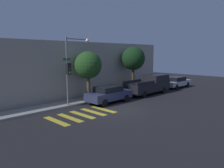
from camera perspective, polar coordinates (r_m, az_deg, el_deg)
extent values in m
plane|color=black|center=(16.65, 1.15, -6.76)|extent=(60.00, 60.00, 0.00)
cube|color=gray|center=(19.64, -7.72, -4.31)|extent=(26.00, 1.92, 0.14)
cube|color=#A89E8E|center=(22.85, -14.57, 3.81)|extent=(26.00, 6.00, 5.32)
cube|color=gold|center=(14.42, -14.33, -9.38)|extent=(0.45, 2.60, 0.00)
cube|color=gold|center=(14.94, -10.96, -8.65)|extent=(0.45, 2.60, 0.00)
cube|color=gold|center=(15.51, -7.84, -7.95)|extent=(0.45, 2.60, 0.00)
cube|color=gold|center=(16.12, -4.95, -7.28)|extent=(0.45, 2.60, 0.00)
cube|color=gold|center=(16.78, -2.30, -6.64)|extent=(0.45, 2.60, 0.00)
cylinder|color=slate|center=(17.51, -11.65, 3.01)|extent=(0.12, 0.12, 5.53)
cube|color=black|center=(17.31, -11.29, 3.91)|extent=(0.30, 0.30, 0.90)
cylinder|color=#4C0C0C|center=(17.16, -11.01, 4.78)|extent=(0.18, 0.02, 0.18)
cylinder|color=#593D0A|center=(17.18, -10.99, 3.89)|extent=(0.18, 0.02, 0.18)
cylinder|color=#26E54C|center=(17.20, -10.96, 2.99)|extent=(0.18, 0.02, 0.18)
cube|color=#19662D|center=(17.45, -11.75, 6.36)|extent=(0.70, 0.02, 0.18)
cylinder|color=slate|center=(18.07, -9.12, 11.52)|extent=(2.06, 0.08, 0.08)
sphere|color=#F9E5B2|center=(18.69, -6.51, 11.15)|extent=(0.36, 0.36, 0.36)
cube|color=#2D3351|center=(18.85, -0.74, -2.96)|extent=(4.23, 1.73, 0.67)
cube|color=black|center=(18.67, -0.97, -1.30)|extent=(2.20, 1.52, 0.46)
cylinder|color=black|center=(20.36, 0.36, -3.08)|extent=(0.64, 0.22, 0.64)
cylinder|color=black|center=(19.34, 3.65, -3.70)|extent=(0.64, 0.22, 0.64)
cylinder|color=black|center=(18.61, -5.30, -4.19)|extent=(0.64, 0.22, 0.64)
cylinder|color=black|center=(17.48, -2.01, -4.96)|extent=(0.64, 0.22, 0.64)
cube|color=black|center=(23.04, 9.18, -0.70)|extent=(5.65, 1.96, 0.93)
cube|color=black|center=(24.20, 11.36, 1.60)|extent=(2.54, 1.80, 0.69)
cube|color=black|center=(22.35, 5.31, 0.66)|extent=(2.82, 0.08, 0.28)
cube|color=black|center=(21.32, 8.90, 0.23)|extent=(2.82, 0.08, 0.28)
cylinder|color=black|center=(25.03, 9.82, -1.09)|extent=(0.64, 0.22, 0.64)
cylinder|color=black|center=(24.08, 13.30, -1.55)|extent=(0.64, 0.22, 0.64)
cylinder|color=black|center=(22.28, 4.67, -2.13)|extent=(0.64, 0.22, 0.64)
cylinder|color=black|center=(21.20, 8.36, -2.72)|extent=(0.64, 0.22, 0.64)
cube|color=#B7BABF|center=(28.20, 16.37, 0.30)|extent=(4.58, 1.81, 0.55)
cube|color=black|center=(28.04, 16.30, 1.33)|extent=(2.38, 1.60, 0.49)
cylinder|color=black|center=(29.86, 16.26, 0.18)|extent=(0.64, 0.22, 0.64)
cylinder|color=black|center=(29.13, 19.08, -0.13)|extent=(0.64, 0.22, 0.64)
cylinder|color=black|center=(27.41, 13.43, -0.40)|extent=(0.64, 0.22, 0.64)
cylinder|color=black|center=(26.62, 16.44, -0.76)|extent=(0.64, 0.22, 0.64)
cylinder|color=brown|center=(19.85, -6.16, -1.00)|extent=(0.32, 0.32, 2.29)
sphere|color=#234C1E|center=(19.64, -6.25, 4.95)|extent=(2.44, 2.44, 2.44)
cylinder|color=#4C3823|center=(24.31, 5.52, 1.21)|extent=(0.29, 0.29, 2.72)
sphere|color=#143316|center=(24.15, 5.59, 6.69)|extent=(2.56, 2.56, 2.56)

